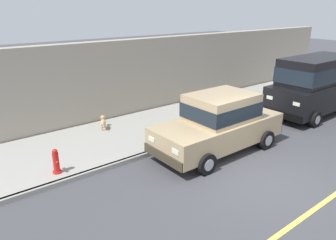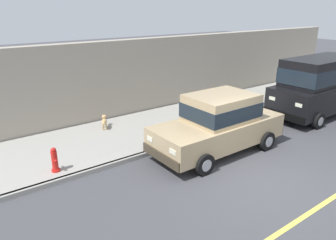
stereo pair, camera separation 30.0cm
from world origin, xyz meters
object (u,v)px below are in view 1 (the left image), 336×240
object	(u,v)px
car_black_van	(316,83)
fire_hydrant	(56,162)
dog_tan	(103,121)
car_tan_sedan	(219,122)

from	to	relation	value
car_black_van	fire_hydrant	distance (m)	11.05
car_black_van	fire_hydrant	size ratio (longest dim) A/B	6.77
dog_tan	fire_hydrant	world-z (taller)	fire_hydrant
dog_tan	fire_hydrant	xyz separation A→B (m)	(2.28, -2.61, 0.05)
car_tan_sedan	fire_hydrant	world-z (taller)	car_tan_sedan
car_tan_sedan	dog_tan	distance (m)	4.46
dog_tan	car_tan_sedan	bearing A→B (deg)	30.24
fire_hydrant	car_tan_sedan	bearing A→B (deg)	72.34
dog_tan	fire_hydrant	bearing A→B (deg)	-48.87
car_tan_sedan	car_black_van	bearing A→B (deg)	90.87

